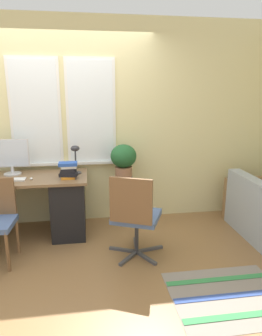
% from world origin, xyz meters
% --- Properties ---
extents(ground_plane, '(14.00, 14.00, 0.00)m').
position_xyz_m(ground_plane, '(0.00, 0.00, 0.00)').
color(ground_plane, olive).
extents(wall_back_with_window, '(9.00, 0.12, 2.70)m').
position_xyz_m(wall_back_with_window, '(0.00, 0.78, 1.35)').
color(wall_back_with_window, beige).
rests_on(wall_back_with_window, ground_plane).
extents(desk, '(1.83, 0.70, 0.76)m').
position_xyz_m(desk, '(-0.57, 0.35, 0.40)').
color(desk, brown).
rests_on(desk, ground_plane).
extents(monitor, '(0.43, 0.21, 0.44)m').
position_xyz_m(monitor, '(-0.57, 0.51, 0.99)').
color(monitor, silver).
rests_on(monitor, desk).
extents(keyboard, '(0.37, 0.13, 0.02)m').
position_xyz_m(keyboard, '(-0.55, 0.23, 0.77)').
color(keyboard, silver).
rests_on(keyboard, desk).
extents(mouse, '(0.03, 0.06, 0.03)m').
position_xyz_m(mouse, '(-0.30, 0.23, 0.78)').
color(mouse, silver).
rests_on(mouse, desk).
extents(desk_lamp, '(0.13, 0.13, 0.36)m').
position_xyz_m(desk_lamp, '(0.21, 0.45, 1.01)').
color(desk_lamp, '#2D2D33').
rests_on(desk_lamp, desk).
extents(book_stack, '(0.22, 0.17, 0.19)m').
position_xyz_m(book_stack, '(0.13, 0.23, 0.86)').
color(book_stack, orange).
rests_on(book_stack, desk).
extents(office_chair_swivel, '(0.63, 0.65, 0.95)m').
position_xyz_m(office_chair_swivel, '(0.84, -0.35, 0.49)').
color(office_chair_swivel, '#47474C').
rests_on(office_chair_swivel, ground_plane).
extents(plant_stand, '(0.24, 0.24, 0.68)m').
position_xyz_m(plant_stand, '(0.83, 0.51, 0.58)').
color(plant_stand, '#333338').
rests_on(plant_stand, ground_plane).
extents(potted_plant, '(0.34, 0.34, 0.43)m').
position_xyz_m(potted_plant, '(0.83, 0.51, 0.92)').
color(potted_plant, '#9E6B4C').
rests_on(potted_plant, plant_stand).
extents(floor_rug_striped, '(1.03, 0.85, 0.01)m').
position_xyz_m(floor_rug_striped, '(1.56, -1.13, 0.00)').
color(floor_rug_striped, gray).
rests_on(floor_rug_striped, ground_plane).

